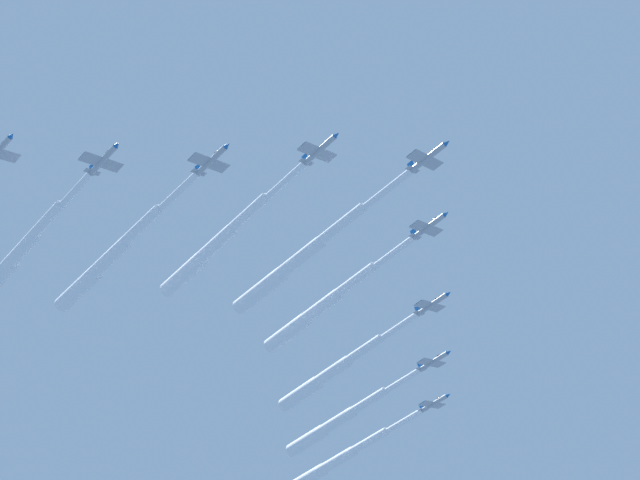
{
  "coord_description": "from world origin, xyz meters",
  "views": [
    {
      "loc": [
        -55.62,
        -113.47,
        81.76
      ],
      "look_at": [
        0.0,
        0.0,
        212.36
      ],
      "focal_mm": 48.87,
      "sensor_mm": 36.0,
      "label": 1
    }
  ],
  "objects_px": {
    "jet_lead": "(297,261)",
    "jet_trail_port": "(336,461)",
    "jet_port_outer": "(336,422)",
    "jet_starboard_mid": "(108,260)",
    "jet_port_mid": "(331,373)",
    "jet_starboard_inner": "(214,246)",
    "jet_starboard_outer": "(22,251)",
    "jet_port_inner": "(319,308)"
  },
  "relations": [
    {
      "from": "jet_port_inner",
      "to": "jet_starboard_mid",
      "type": "distance_m",
      "value": 48.71
    },
    {
      "from": "jet_port_mid",
      "to": "jet_port_outer",
      "type": "bearing_deg",
      "value": 59.4
    },
    {
      "from": "jet_port_inner",
      "to": "jet_port_mid",
      "type": "distance_m",
      "value": 20.15
    },
    {
      "from": "jet_starboard_mid",
      "to": "jet_trail_port",
      "type": "xyz_separation_m",
      "value": [
        80.41,
        52.36,
        2.35
      ]
    },
    {
      "from": "jet_starboard_inner",
      "to": "jet_port_mid",
      "type": "relative_size",
      "value": 1.02
    },
    {
      "from": "jet_trail_port",
      "to": "jet_starboard_mid",
      "type": "bearing_deg",
      "value": -146.93
    },
    {
      "from": "jet_starboard_inner",
      "to": "jet_trail_port",
      "type": "distance_m",
      "value": 87.59
    },
    {
      "from": "jet_lead",
      "to": "jet_starboard_inner",
      "type": "xyz_separation_m",
      "value": [
        -16.73,
        6.05,
        2.45
      ]
    },
    {
      "from": "jet_starboard_inner",
      "to": "jet_starboard_outer",
      "type": "distance_m",
      "value": 40.04
    },
    {
      "from": "jet_port_mid",
      "to": "jet_starboard_outer",
      "type": "bearing_deg",
      "value": -173.63
    },
    {
      "from": "jet_lead",
      "to": "jet_port_inner",
      "type": "distance_m",
      "value": 19.03
    },
    {
      "from": "jet_starboard_mid",
      "to": "jet_trail_port",
      "type": "height_order",
      "value": "jet_trail_port"
    },
    {
      "from": "jet_starboard_mid",
      "to": "jet_starboard_inner",
      "type": "bearing_deg",
      "value": -28.52
    },
    {
      "from": "jet_port_mid",
      "to": "jet_starboard_outer",
      "type": "height_order",
      "value": "jet_starboard_outer"
    },
    {
      "from": "jet_port_inner",
      "to": "jet_starboard_inner",
      "type": "bearing_deg",
      "value": -164.13
    },
    {
      "from": "jet_port_inner",
      "to": "jet_port_mid",
      "type": "bearing_deg",
      "value": 56.08
    },
    {
      "from": "jet_lead",
      "to": "jet_starboard_mid",
      "type": "height_order",
      "value": "jet_lead"
    },
    {
      "from": "jet_starboard_mid",
      "to": "jet_port_mid",
      "type": "bearing_deg",
      "value": 13.3
    },
    {
      "from": "jet_trail_port",
      "to": "jet_port_mid",
      "type": "bearing_deg",
      "value": -118.52
    },
    {
      "from": "jet_starboard_mid",
      "to": "jet_port_outer",
      "type": "relative_size",
      "value": 1.05
    },
    {
      "from": "jet_starboard_mid",
      "to": "jet_starboard_outer",
      "type": "bearing_deg",
      "value": 161.9
    },
    {
      "from": "jet_lead",
      "to": "jet_trail_port",
      "type": "relative_size",
      "value": 1.01
    },
    {
      "from": "jet_port_outer",
      "to": "jet_starboard_mid",
      "type": "bearing_deg",
      "value": -155.48
    },
    {
      "from": "jet_starboard_inner",
      "to": "jet_lead",
      "type": "bearing_deg",
      "value": -19.88
    },
    {
      "from": "jet_lead",
      "to": "jet_starboard_outer",
      "type": "bearing_deg",
      "value": 157.35
    },
    {
      "from": "jet_port_inner",
      "to": "jet_starboard_inner",
      "type": "xyz_separation_m",
      "value": [
        -29.0,
        -8.24,
        -0.23
      ]
    },
    {
      "from": "jet_port_outer",
      "to": "jet_starboard_outer",
      "type": "relative_size",
      "value": 1.05
    },
    {
      "from": "jet_starboard_outer",
      "to": "jet_trail_port",
      "type": "xyz_separation_m",
      "value": [
        97.38,
        46.82,
        2.1
      ]
    },
    {
      "from": "jet_lead",
      "to": "jet_trail_port",
      "type": "height_order",
      "value": "jet_trail_port"
    },
    {
      "from": "jet_port_mid",
      "to": "jet_starboard_outer",
      "type": "relative_size",
      "value": 1.03
    },
    {
      "from": "jet_port_inner",
      "to": "jet_port_outer",
      "type": "bearing_deg",
      "value": 57.78
    },
    {
      "from": "jet_starboard_inner",
      "to": "jet_trail_port",
      "type": "bearing_deg",
      "value": 45.98
    },
    {
      "from": "jet_port_outer",
      "to": "jet_starboard_outer",
      "type": "xyz_separation_m",
      "value": [
        -87.2,
        -26.49,
        0.33
      ]
    },
    {
      "from": "jet_lead",
      "to": "jet_port_outer",
      "type": "xyz_separation_m",
      "value": [
        33.95,
        48.7,
        -0.76
      ]
    },
    {
      "from": "jet_port_outer",
      "to": "jet_port_mid",
      "type": "bearing_deg",
      "value": -120.6
    },
    {
      "from": "jet_port_mid",
      "to": "jet_starboard_mid",
      "type": "xyz_separation_m",
      "value": [
        -59.62,
        -14.1,
        0.12
      ]
    },
    {
      "from": "jet_lead",
      "to": "jet_trail_port",
      "type": "xyz_separation_m",
      "value": [
        44.14,
        69.03,
        1.66
      ]
    },
    {
      "from": "jet_port_mid",
      "to": "jet_starboard_mid",
      "type": "height_order",
      "value": "jet_starboard_mid"
    },
    {
      "from": "jet_port_mid",
      "to": "jet_starboard_mid",
      "type": "distance_m",
      "value": 61.26
    },
    {
      "from": "jet_port_inner",
      "to": "jet_trail_port",
      "type": "height_order",
      "value": "jet_port_inner"
    },
    {
      "from": "jet_starboard_outer",
      "to": "jet_port_inner",
      "type": "bearing_deg",
      "value": -6.89
    },
    {
      "from": "jet_starboard_inner",
      "to": "jet_starboard_mid",
      "type": "relative_size",
      "value": 0.96
    }
  ]
}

